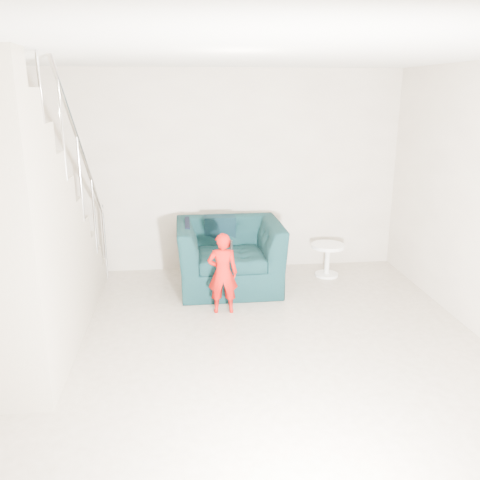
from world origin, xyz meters
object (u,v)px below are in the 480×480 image
object	(u,v)px
staircase	(15,257)
armchair	(229,255)
toddler	(223,273)
side_table	(328,255)

from	to	relation	value
staircase	armchair	bearing A→B (deg)	34.60
armchair	toddler	bearing A→B (deg)	-101.04
armchair	side_table	bearing A→B (deg)	9.65
toddler	staircase	xyz separation A→B (m)	(-1.96, -0.68, 0.48)
side_table	armchair	bearing A→B (deg)	-169.74
armchair	staircase	xyz separation A→B (m)	(-2.10, -1.45, 0.53)
toddler	armchair	bearing A→B (deg)	-97.37
armchair	staircase	distance (m)	2.61
toddler	staircase	size ratio (longest dim) A/B	0.26
toddler	staircase	world-z (taller)	staircase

